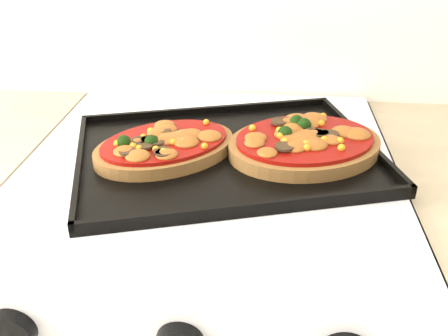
# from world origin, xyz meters

# --- Properties ---
(control_panel) EXTENTS (0.60, 0.02, 0.09)m
(control_panel) POSITION_xyz_m (0.01, 1.39, 0.85)
(control_panel) COLOR white
(control_panel) RESTS_ON stove
(knob_left) EXTENTS (0.06, 0.02, 0.06)m
(knob_left) POSITION_xyz_m (-0.18, 1.37, 0.85)
(knob_left) COLOR black
(knob_left) RESTS_ON control_panel
(baking_tray) EXTENTS (0.54, 0.46, 0.02)m
(baking_tray) POSITION_xyz_m (0.04, 1.70, 0.92)
(baking_tray) COLOR black
(baking_tray) RESTS_ON stove
(pizza_left) EXTENTS (0.28, 0.26, 0.03)m
(pizza_left) POSITION_xyz_m (-0.06, 1.69, 0.94)
(pizza_left) COLOR brown
(pizza_left) RESTS_ON baking_tray
(pizza_right) EXTENTS (0.30, 0.27, 0.04)m
(pizza_right) POSITION_xyz_m (0.16, 1.71, 0.94)
(pizza_right) COLOR brown
(pizza_right) RESTS_ON baking_tray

